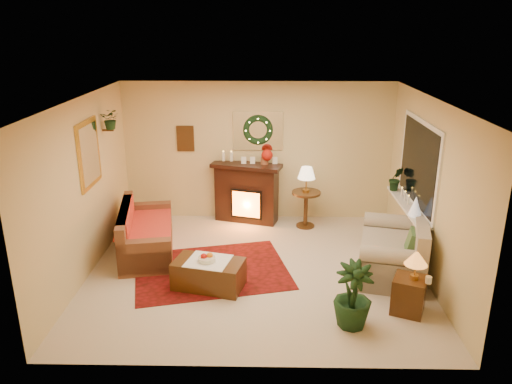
{
  "coord_description": "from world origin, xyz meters",
  "views": [
    {
      "loc": [
        0.14,
        -6.83,
        3.6
      ],
      "look_at": [
        0.0,
        0.35,
        1.15
      ],
      "focal_mm": 35.0,
      "sensor_mm": 36.0,
      "label": 1
    }
  ],
  "objects_px": {
    "side_table_round": "(306,210)",
    "end_table_square": "(409,293)",
    "coffee_table": "(209,274)",
    "sofa": "(146,227)",
    "loveseat": "(393,246)",
    "fireplace": "(247,193)"
  },
  "relations": [
    {
      "from": "end_table_square",
      "to": "coffee_table",
      "type": "distance_m",
      "value": 2.73
    },
    {
      "from": "side_table_round",
      "to": "loveseat",
      "type": "bearing_deg",
      "value": -55.73
    },
    {
      "from": "end_table_square",
      "to": "fireplace",
      "type": "bearing_deg",
      "value": 125.34
    },
    {
      "from": "loveseat",
      "to": "coffee_table",
      "type": "relative_size",
      "value": 1.62
    },
    {
      "from": "side_table_round",
      "to": "coffee_table",
      "type": "xyz_separation_m",
      "value": [
        -1.54,
        -2.27,
        -0.11
      ]
    },
    {
      "from": "end_table_square",
      "to": "side_table_round",
      "type": "bearing_deg",
      "value": 111.53
    },
    {
      "from": "sofa",
      "to": "loveseat",
      "type": "bearing_deg",
      "value": -19.31
    },
    {
      "from": "fireplace",
      "to": "end_table_square",
      "type": "bearing_deg",
      "value": -38.83
    },
    {
      "from": "fireplace",
      "to": "loveseat",
      "type": "height_order",
      "value": "fireplace"
    },
    {
      "from": "sofa",
      "to": "side_table_round",
      "type": "xyz_separation_m",
      "value": [
        2.68,
        1.12,
        -0.1
      ]
    },
    {
      "from": "sofa",
      "to": "side_table_round",
      "type": "bearing_deg",
      "value": 12.22
    },
    {
      "from": "end_table_square",
      "to": "loveseat",
      "type": "bearing_deg",
      "value": 87.61
    },
    {
      "from": "side_table_round",
      "to": "end_table_square",
      "type": "bearing_deg",
      "value": -68.47
    },
    {
      "from": "end_table_square",
      "to": "sofa",
      "type": "bearing_deg",
      "value": 155.5
    },
    {
      "from": "side_table_round",
      "to": "end_table_square",
      "type": "xyz_separation_m",
      "value": [
        1.13,
        -2.85,
        -0.05
      ]
    },
    {
      "from": "loveseat",
      "to": "end_table_square",
      "type": "bearing_deg",
      "value": -79.08
    },
    {
      "from": "fireplace",
      "to": "side_table_round",
      "type": "height_order",
      "value": "fireplace"
    },
    {
      "from": "sofa",
      "to": "coffee_table",
      "type": "distance_m",
      "value": 1.63
    },
    {
      "from": "sofa",
      "to": "loveseat",
      "type": "relative_size",
      "value": 1.15
    },
    {
      "from": "end_table_square",
      "to": "coffee_table",
      "type": "height_order",
      "value": "end_table_square"
    },
    {
      "from": "loveseat",
      "to": "end_table_square",
      "type": "relative_size",
      "value": 3.23
    },
    {
      "from": "fireplace",
      "to": "loveseat",
      "type": "relative_size",
      "value": 0.73
    }
  ]
}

